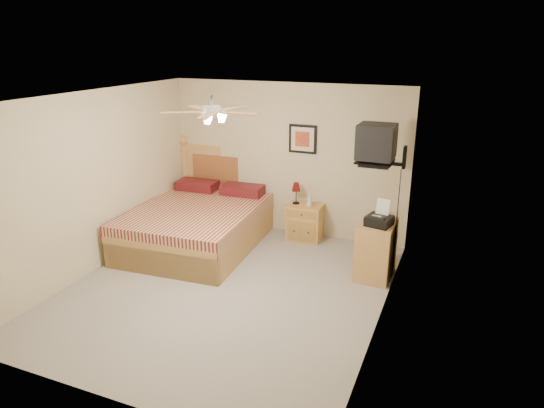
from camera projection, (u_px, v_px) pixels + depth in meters
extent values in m
plane|color=gray|center=(226.00, 289.00, 6.41)|extent=(4.50, 4.50, 0.00)
cube|color=white|center=(220.00, 97.00, 5.60)|extent=(4.00, 4.50, 0.04)
cube|color=beige|center=(287.00, 160.00, 7.98)|extent=(4.00, 0.04, 2.50)
cube|color=beige|center=(97.00, 278.00, 4.04)|extent=(4.00, 0.04, 2.50)
cube|color=beige|center=(96.00, 182.00, 6.73)|extent=(0.04, 4.50, 2.50)
cube|color=beige|center=(386.00, 221.00, 5.29)|extent=(0.04, 4.50, 2.50)
cube|color=#C3813D|center=(305.00, 222.00, 7.93)|extent=(0.56, 0.44, 0.59)
imported|color=silver|center=(309.00, 200.00, 7.74)|extent=(0.09, 0.09, 0.22)
cube|color=black|center=(303.00, 139.00, 7.74)|extent=(0.46, 0.04, 0.46)
cube|color=#A46C3A|center=(376.00, 249.00, 6.66)|extent=(0.48, 0.68, 0.79)
imported|color=beige|center=(382.00, 215.00, 6.77)|extent=(0.24, 0.28, 0.02)
imported|color=tan|center=(384.00, 214.00, 6.74)|extent=(0.20, 0.27, 0.02)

